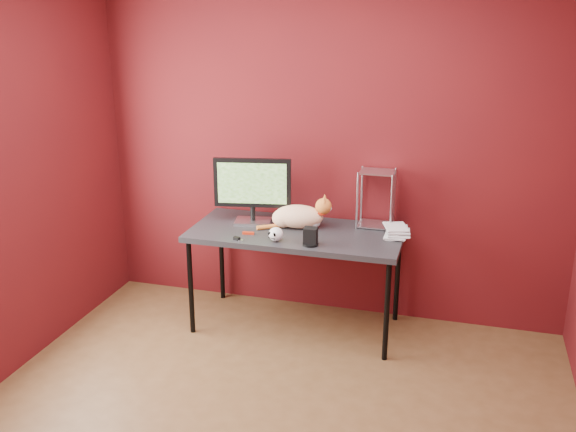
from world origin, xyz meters
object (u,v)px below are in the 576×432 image
(desk, at_px, (296,237))
(speaker, at_px, (311,237))
(cat, at_px, (299,216))
(book_stack, at_px, (390,179))
(skull_mug, at_px, (276,234))
(monitor, at_px, (252,187))

(desk, bearing_deg, speaker, -56.46)
(desk, xyz_separation_m, speaker, (0.17, -0.25, 0.11))
(speaker, bearing_deg, cat, 115.01)
(cat, xyz_separation_m, book_stack, (0.63, 0.01, 0.32))
(desk, height_order, speaker, speaker)
(speaker, bearing_deg, book_stack, 32.71)
(cat, bearing_deg, skull_mug, -112.39)
(cat, height_order, skull_mug, cat)
(book_stack, bearing_deg, desk, -172.84)
(monitor, relative_size, cat, 1.08)
(skull_mug, bearing_deg, cat, 97.08)
(monitor, bearing_deg, skull_mug, -60.38)
(cat, bearing_deg, book_stack, -7.32)
(desk, relative_size, skull_mug, 14.01)
(monitor, distance_m, cat, 0.40)
(desk, height_order, skull_mug, skull_mug)
(skull_mug, height_order, speaker, speaker)
(cat, relative_size, skull_mug, 4.80)
(skull_mug, relative_size, book_stack, 0.13)
(monitor, bearing_deg, cat, -12.79)
(desk, relative_size, monitor, 2.70)
(book_stack, bearing_deg, speaker, -144.76)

